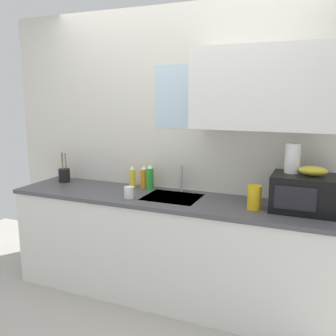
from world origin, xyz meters
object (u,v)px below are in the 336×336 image
Objects in this scene: banana_bunch at (313,171)px; paper_towel_roll at (292,158)px; mug_white at (129,192)px; microwave at (304,193)px; utensil_crock at (64,175)px; dish_soap_bottle_orange at (144,177)px; cereal_canister at (254,197)px; dish_soap_bottle_green at (150,178)px; dish_soap_bottle_yellow at (132,177)px.

paper_towel_roll reaches higher than banana_bunch.
paper_towel_roll is at bearing 10.85° from mug_white.
mug_white is at bearing -172.06° from microwave.
utensil_crock reaches higher than microwave.
dish_soap_bottle_orange is 1.16× the size of cereal_canister.
paper_towel_roll is at bearing -0.53° from utensil_crock.
mug_white is (-1.01, -0.09, -0.04)m from cereal_canister.
cereal_canister is at bearing -13.12° from dish_soap_bottle_green.
utensil_crock reaches higher than dish_soap_bottle_orange.
dish_soap_bottle_orange is at bearing 173.39° from banana_bunch.
mug_white is 0.32× the size of utensil_crock.
mug_white is (0.13, -0.31, -0.05)m from dish_soap_bottle_yellow.
banana_bunch reaches higher than dish_soap_bottle_yellow.
dish_soap_bottle_orange is (-0.08, 0.04, -0.01)m from dish_soap_bottle_green.
dish_soap_bottle_green is 1.00m from cereal_canister.
utensil_crock is at bearing 163.36° from mug_white.
dish_soap_bottle_yellow is at bearing 177.20° from paper_towel_roll.
utensil_crock is (-2.12, 0.02, -0.31)m from paper_towel_roll.
cereal_canister is (-0.34, -0.10, -0.04)m from microwave.
cereal_canister is at bearing -165.62° from banana_bunch.
paper_towel_roll reaches higher than utensil_crock.
paper_towel_roll is at bearing 152.62° from microwave.
banana_bunch is 1.47m from dish_soap_bottle_orange.
cereal_canister is 1.92× the size of mug_white.
cereal_canister is (-0.24, -0.15, -0.29)m from paper_towel_roll.
dish_soap_bottle_green is at bearing 174.69° from banana_bunch.
dish_soap_bottle_orange is (-1.39, 0.17, -0.04)m from microwave.
dish_soap_bottle_orange is 1.00× the size of dish_soap_bottle_yellow.
microwave is at bearing -178.23° from banana_bunch.
banana_bunch is at bearing -18.43° from paper_towel_roll.
banana_bunch is 0.68× the size of utensil_crock.
banana_bunch is 0.86× the size of dish_soap_bottle_green.
banana_bunch reaches higher than dish_soap_bottle_green.
dish_soap_bottle_yellow is at bearing 3.75° from utensil_crock.
dish_soap_bottle_orange is (-1.29, 0.12, -0.28)m from paper_towel_roll.
dish_soap_bottle_yellow is at bearing -177.14° from dish_soap_bottle_green.
dish_soap_bottle_green is at bearing 166.88° from cereal_canister.
banana_bunch is at bearing -5.31° from dish_soap_bottle_green.
paper_towel_roll is 1.42m from dish_soap_bottle_yellow.
mug_white is (-1.25, -0.24, -0.33)m from paper_towel_roll.
banana_bunch is 1.38m from dish_soap_bottle_green.
dish_soap_bottle_green is 2.44× the size of mug_white.
dish_soap_bottle_yellow reaches higher than cereal_canister.
paper_towel_roll is 0.40m from cereal_canister.
dish_soap_bottle_green is 0.79× the size of utensil_crock.
utensil_crock is (-0.91, -0.06, -0.04)m from dish_soap_bottle_green.
banana_bunch is 2.28m from utensil_crock.
microwave is 4.84× the size of mug_white.
banana_bunch reaches higher than mug_white.
cereal_canister is at bearing -147.99° from paper_towel_roll.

